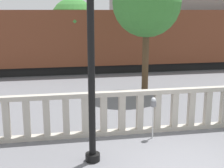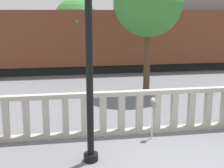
{
  "view_description": "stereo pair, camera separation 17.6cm",
  "coord_description": "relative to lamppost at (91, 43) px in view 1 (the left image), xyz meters",
  "views": [
    {
      "loc": [
        -3.19,
        -6.76,
        3.87
      ],
      "look_at": [
        -1.31,
        3.46,
        1.42
      ],
      "focal_mm": 50.0,
      "sensor_mm": 36.0,
      "label": 1
    },
    {
      "loc": [
        -3.01,
        -6.79,
        3.87
      ],
      "look_at": [
        -1.31,
        3.46,
        1.42
      ],
      "focal_mm": 50.0,
      "sensor_mm": 36.0,
      "label": 2
    }
  ],
  "objects": [
    {
      "name": "balustrade",
      "position": [
        2.32,
        1.68,
        -2.4
      ],
      "size": [
        15.08,
        0.24,
        1.42
      ],
      "color": "#ADA599",
      "rests_on": "ground"
    },
    {
      "name": "train_far",
      "position": [
        2.87,
        28.05,
        -1.27
      ],
      "size": [
        23.74,
        3.04,
        4.08
      ],
      "color": "black",
      "rests_on": "ground"
    },
    {
      "name": "train_near",
      "position": [
        4.07,
        12.66,
        -1.05
      ],
      "size": [
        22.79,
        2.87,
        4.52
      ],
      "color": "black",
      "rests_on": "ground"
    },
    {
      "name": "lamppost",
      "position": [
        0.0,
        0.0,
        0.0
      ],
      "size": [
        0.39,
        0.39,
        5.92
      ],
      "color": "black",
      "rests_on": "ground"
    },
    {
      "name": "parking_meter",
      "position": [
        2.02,
        1.18,
        -2.05
      ],
      "size": [
        0.18,
        0.18,
        1.31
      ],
      "color": "silver",
      "rests_on": "ground"
    },
    {
      "name": "tree_left",
      "position": [
        3.35,
        6.63,
        1.11
      ],
      "size": [
        3.16,
        3.16,
        5.82
      ],
      "color": "#4C3823",
      "rests_on": "ground"
    },
    {
      "name": "tree_right",
      "position": [
        0.35,
        12.61,
        0.12
      ],
      "size": [
        2.82,
        2.82,
        4.67
      ],
      "color": "#4C3823",
      "rests_on": "ground"
    },
    {
      "name": "ground_plane",
      "position": [
        2.32,
        -0.78,
        -3.11
      ],
      "size": [
        160.0,
        160.0,
        0.0
      ],
      "primitive_type": "plane",
      "color": "slate"
    }
  ]
}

